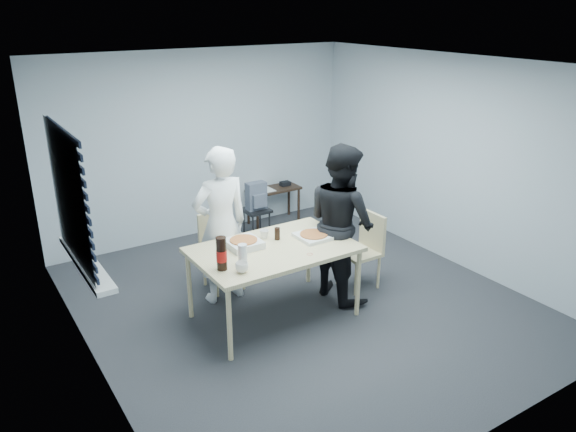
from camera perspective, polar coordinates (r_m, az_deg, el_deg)
room at (r=5.37m, az=-20.93°, el=0.85°), size 5.00×5.00×5.00m
dining_table at (r=5.79m, az=-1.46°, el=-3.75°), size 1.64×1.04×0.80m
chair_far at (r=6.59m, az=-6.98°, el=-2.92°), size 0.42×0.42×0.89m
chair_right at (r=6.61m, az=7.82°, el=-2.91°), size 0.42×0.42×0.89m
person_white at (r=6.15m, az=-6.83°, el=-0.96°), size 0.65×0.42×1.77m
person_black at (r=6.22m, az=5.43°, el=-0.62°), size 0.47×0.86×1.77m
side_table at (r=8.48m, az=-1.47°, el=2.31°), size 0.81×0.36×0.54m
stool at (r=7.84m, az=-3.22°, el=-0.03°), size 0.34×0.34×0.48m
backpack at (r=7.73m, az=-3.22°, el=2.00°), size 0.27×0.20×0.38m
pizza_box_a at (r=5.79m, az=-4.53°, el=-2.77°), size 0.33×0.33×0.08m
pizza_box_b at (r=6.00m, az=2.63°, el=-2.02°), size 0.35×0.35×0.05m
mug_a at (r=5.26m, az=-4.71°, el=-5.21°), size 0.17×0.17×0.10m
mug_b at (r=5.98m, az=-2.43°, el=-1.85°), size 0.10×0.10×0.09m
cola_glass at (r=5.94m, az=-1.10°, el=-1.81°), size 0.07×0.07×0.13m
soda_bottle at (r=5.28m, az=-6.77°, el=-3.86°), size 0.10×0.10×0.33m
plastic_cups at (r=5.37m, az=-4.63°, el=-3.94°), size 0.10×0.10×0.21m
rubber_band at (r=5.62m, az=2.23°, el=-3.90°), size 0.06×0.06×0.00m
papers at (r=8.40m, az=-2.44°, el=2.72°), size 0.31×0.37×0.01m
black_box at (r=8.58m, az=-0.29°, el=3.32°), size 0.15×0.11×0.06m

